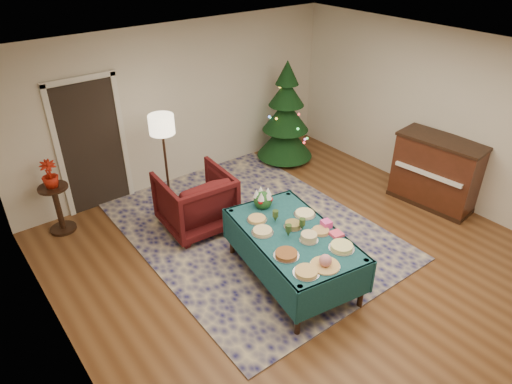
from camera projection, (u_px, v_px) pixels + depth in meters
room_shell at (331, 187)px, 5.33m from camera, size 7.00×7.00×7.00m
doorway at (91, 144)px, 6.97m from camera, size 1.08×0.04×2.16m
rug at (251, 229)px, 6.90m from camera, size 3.25×4.24×0.02m
buffet_table at (293, 243)px, 5.68m from camera, size 1.36×1.99×0.72m
platter_0 at (306, 272)px, 4.96m from camera, size 0.30×0.30×0.04m
platter_1 at (325, 262)px, 5.05m from camera, size 0.34×0.34×0.15m
platter_2 at (342, 247)px, 5.33m from camera, size 0.31×0.31×0.06m
platter_3 at (286, 254)px, 5.22m from camera, size 0.30×0.30×0.05m
platter_4 at (309, 237)px, 5.46m from camera, size 0.23×0.23×0.10m
platter_5 at (321, 231)px, 5.62m from camera, size 0.24×0.24×0.04m
platter_6 at (262, 231)px, 5.61m from camera, size 0.28×0.28×0.05m
platter_7 at (293, 225)px, 5.71m from camera, size 0.23×0.23×0.07m
platter_8 at (305, 214)px, 5.96m from camera, size 0.29×0.29×0.04m
platter_9 at (257, 219)px, 5.85m from camera, size 0.26×0.26×0.04m
goblet_0 at (275, 216)px, 5.78m from camera, size 0.08×0.08×0.17m
goblet_1 at (302, 224)px, 5.63m from camera, size 0.08×0.08×0.17m
goblet_2 at (288, 230)px, 5.51m from camera, size 0.08×0.08×0.17m
napkin_stack at (336, 234)px, 5.57m from camera, size 0.16×0.16×0.04m
gift_box at (326, 224)px, 5.70m from camera, size 0.13×0.13×0.10m
centerpiece at (263, 199)px, 6.08m from camera, size 0.26×0.26×0.30m
armchair at (195, 199)px, 6.73m from camera, size 1.04×0.98×1.00m
floor_lamp at (162, 130)px, 6.79m from camera, size 0.38×0.38×1.58m
side_table at (59, 209)px, 6.72m from camera, size 0.42×0.42×0.75m
potted_plant at (51, 180)px, 6.47m from camera, size 0.23×0.41×0.23m
christmas_tree at (286, 117)px, 8.51m from camera, size 1.11×1.11×1.94m
piano at (436, 173)px, 7.30m from camera, size 0.75×1.38×1.15m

